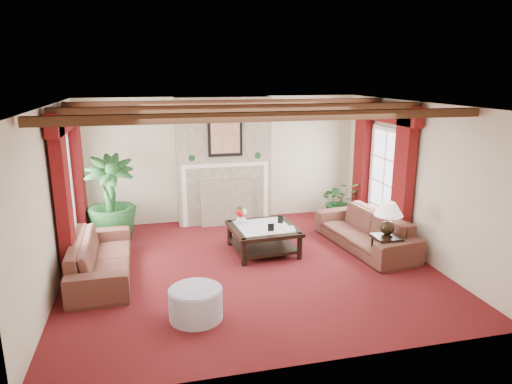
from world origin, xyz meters
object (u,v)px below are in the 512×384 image
object	(u,v)px
side_table	(386,250)
sofa_right	(365,225)
potted_palm	(112,218)
ottoman	(196,304)
coffee_table	(263,239)
sofa_left	(101,250)

from	to	relation	value
side_table	sofa_right	bearing A→B (deg)	90.03
sofa_right	potted_palm	bearing A→B (deg)	-115.22
side_table	ottoman	size ratio (longest dim) A/B	0.71
sofa_right	ottoman	bearing A→B (deg)	-68.77
potted_palm	coffee_table	xyz separation A→B (m)	(2.70, -1.23, -0.23)
side_table	ottoman	world-z (taller)	side_table
sofa_left	side_table	xyz separation A→B (m)	(4.67, -0.61, -0.19)
sofa_left	coffee_table	distance (m)	2.81
coffee_table	ottoman	xyz separation A→B (m)	(-1.45, -2.07, -0.03)
sofa_right	coffee_table	xyz separation A→B (m)	(-1.89, 0.24, -0.21)
sofa_left	sofa_right	bearing A→B (deg)	-89.00
sofa_left	sofa_right	distance (m)	4.67
potted_palm	side_table	xyz separation A→B (m)	(4.60, -2.26, -0.22)
sofa_left	side_table	distance (m)	4.71
coffee_table	ottoman	world-z (taller)	coffee_table
coffee_table	ottoman	size ratio (longest dim) A/B	1.63
sofa_left	potted_palm	xyz separation A→B (m)	(0.07, 1.64, 0.03)
sofa_right	coffee_table	distance (m)	1.92
potted_palm	sofa_left	bearing A→B (deg)	-92.55
sofa_right	ottoman	distance (m)	3.82
side_table	ottoman	distance (m)	3.50
sofa_left	coffee_table	size ratio (longest dim) A/B	1.95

